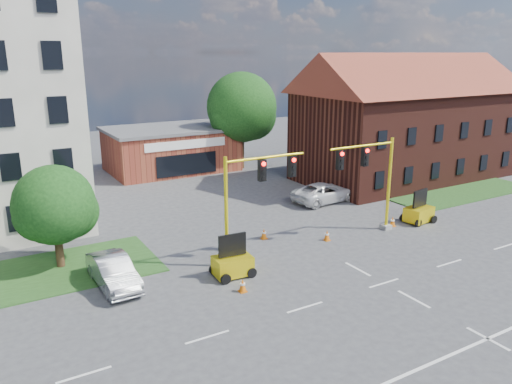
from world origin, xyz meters
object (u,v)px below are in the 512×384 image
Objects in this scene: signal_mast_east at (371,175)px; trailer_east at (419,213)px; trailer_west at (233,264)px; pickup_white at (325,192)px; signal_mast_west at (253,194)px.

signal_mast_east is 5.62m from trailer_east.
trailer_west is (-10.67, -1.27, -3.22)m from signal_mast_east.
trailer_east is 7.70m from pickup_white.
trailer_east is at bearing 8.42° from trailer_west.
signal_mast_east is 2.77× the size of trailer_east.
trailer_west is at bearing -147.06° from signal_mast_west.
trailer_east is (13.31, -0.12, -3.22)m from signal_mast_west.
pickup_white is (2.00, 7.13, -3.15)m from signal_mast_east.
signal_mast_west reaches higher than trailer_east.
signal_mast_west reaches higher than trailer_west.
signal_mast_west is at bearing 118.99° from pickup_white.
trailer_west is 15.32m from trailer_east.
pickup_white is (10.71, 7.13, -3.15)m from signal_mast_west.
pickup_white is at bearing 100.20° from trailer_east.
signal_mast_east is at bearing 159.67° from pickup_white.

